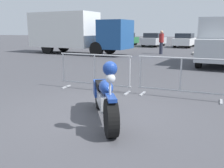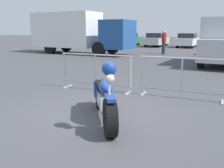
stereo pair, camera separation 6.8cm
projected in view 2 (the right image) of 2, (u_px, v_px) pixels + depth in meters
ground_plane at (93, 115)px, 5.22m from camera, size 120.00×120.00×0.00m
motorcycle at (104, 97)px, 4.86m from camera, size 1.27×2.02×1.26m
crowd_barrier_near at (96, 72)px, 7.27m from camera, size 2.25×0.53×1.07m
crowd_barrier_far at (181, 78)px, 6.40m from camera, size 2.25×0.53×1.07m
box_truck at (76, 31)px, 18.30m from camera, size 7.90×3.08×2.98m
parked_car_maroon at (77, 38)px, 29.44m from camera, size 2.13×4.36×1.43m
parked_car_tan at (102, 39)px, 28.67m from camera, size 2.08×4.26×1.40m
parked_car_green at (128, 39)px, 27.34m from camera, size 2.08×4.27×1.40m
parked_car_silver at (156, 40)px, 26.19m from camera, size 2.08×4.26×1.40m
parked_car_white at (188, 40)px, 25.06m from camera, size 2.07×4.23×1.39m
pedestrian at (164, 41)px, 17.92m from camera, size 0.44×0.44×1.69m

